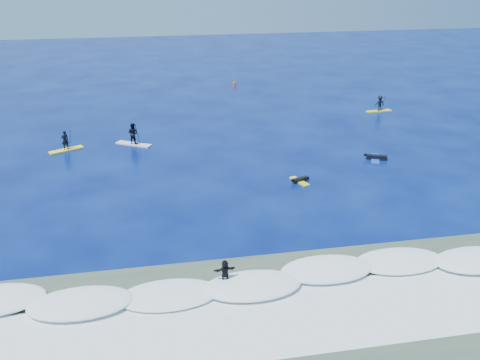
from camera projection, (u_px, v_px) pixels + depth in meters
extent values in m
plane|color=#030C40|center=(263.00, 196.00, 35.78)|extent=(160.00, 160.00, 0.00)
cube|color=#344739|center=(337.00, 327.00, 23.10)|extent=(90.00, 13.00, 0.01)
cube|color=white|center=(309.00, 277.00, 26.73)|extent=(40.00, 6.00, 0.30)
cube|color=silver|center=(329.00, 313.00, 24.01)|extent=(34.00, 5.00, 0.02)
cube|color=yellow|center=(66.00, 150.00, 44.14)|extent=(2.81, 1.92, 0.09)
imported|color=black|center=(65.00, 140.00, 43.81)|extent=(0.70, 0.61, 1.61)
cylinder|color=black|center=(70.00, 140.00, 44.08)|extent=(0.34, 0.59, 1.88)
cube|color=black|center=(71.00, 150.00, 44.42)|extent=(0.11, 0.03, 0.28)
cube|color=silver|center=(134.00, 144.00, 45.50)|extent=(3.09, 2.33, 0.10)
imported|color=black|center=(133.00, 133.00, 45.13)|extent=(1.11, 1.05, 1.81)
cylinder|color=black|center=(138.00, 135.00, 45.00)|extent=(0.42, 0.64, 2.11)
cube|color=black|center=(139.00, 146.00, 45.38)|extent=(0.13, 0.03, 0.31)
cube|color=yellow|center=(379.00, 111.00, 55.27)|extent=(2.75, 0.90, 0.09)
imported|color=black|center=(380.00, 103.00, 54.95)|extent=(1.05, 0.66, 1.55)
cylinder|color=black|center=(383.00, 104.00, 55.07)|extent=(0.09, 0.62, 1.81)
cube|color=black|center=(382.00, 112.00, 55.40)|extent=(0.11, 0.03, 0.27)
cube|color=yellow|center=(299.00, 181.00, 37.95)|extent=(1.08, 1.89, 0.09)
cube|color=black|center=(301.00, 179.00, 37.94)|extent=(1.31, 0.74, 0.21)
sphere|color=black|center=(292.00, 180.00, 37.57)|extent=(0.21, 0.21, 0.21)
cube|color=#1640A9|center=(375.00, 159.00, 42.19)|extent=(1.48, 2.37, 0.11)
cube|color=black|center=(377.00, 157.00, 42.09)|extent=(1.63, 1.01, 0.26)
sphere|color=black|center=(365.00, 154.00, 42.23)|extent=(0.26, 0.26, 0.26)
cube|color=white|center=(225.00, 283.00, 25.92)|extent=(1.79, 0.64, 0.09)
imported|color=black|center=(225.00, 271.00, 25.67)|extent=(1.12, 0.45, 1.17)
cylinder|color=#EE4D15|center=(234.00, 85.00, 65.76)|extent=(0.31, 0.31, 0.50)
cone|color=#EE4D15|center=(234.00, 82.00, 65.61)|extent=(0.22, 0.22, 0.25)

